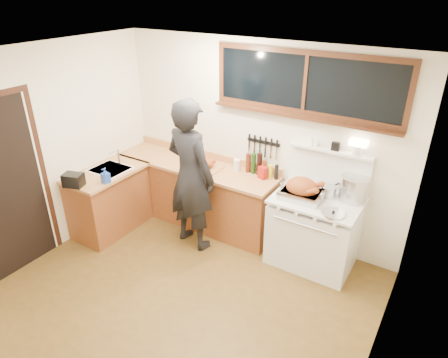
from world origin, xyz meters
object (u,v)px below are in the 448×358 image
Objects in this scene: cutting_board at (206,164)px; roast_turkey at (302,190)px; vintage_stove at (314,230)px; man at (191,176)px.

roast_turkey is at bearing -3.80° from cutting_board.
man is at bearing -163.28° from vintage_stove.
vintage_stove is 3.59× the size of cutting_board.
man is 4.46× the size of cutting_board.
cutting_board is at bearing 101.32° from man.
man is 1.39m from roast_turkey.
vintage_stove is 1.67m from man.
man is 3.79× the size of roast_turkey.
vintage_stove is 3.05× the size of roast_turkey.
man is 0.48m from cutting_board.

